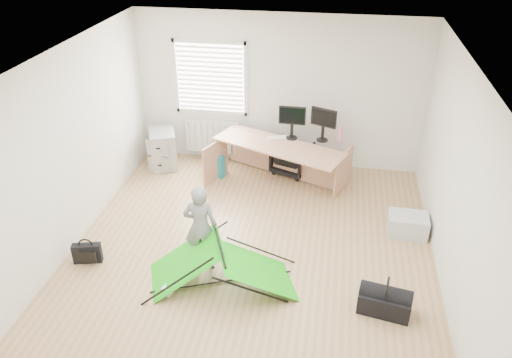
% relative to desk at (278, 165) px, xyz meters
% --- Properties ---
extents(ground, '(5.50, 5.50, 0.00)m').
position_rel_desk_xyz_m(ground, '(-0.12, -1.90, -0.37)').
color(ground, tan).
rests_on(ground, ground).
extents(back_wall, '(5.00, 0.02, 2.70)m').
position_rel_desk_xyz_m(back_wall, '(-0.12, 0.85, 0.98)').
color(back_wall, silver).
rests_on(back_wall, ground).
extents(window, '(1.20, 0.06, 1.20)m').
position_rel_desk_xyz_m(window, '(-1.32, 0.81, 1.18)').
color(window, silver).
rests_on(window, back_wall).
extents(radiator, '(1.00, 0.12, 0.60)m').
position_rel_desk_xyz_m(radiator, '(-1.32, 0.77, 0.08)').
color(radiator, silver).
rests_on(radiator, back_wall).
extents(desk, '(2.30, 1.48, 0.75)m').
position_rel_desk_xyz_m(desk, '(0.00, 0.00, 0.00)').
color(desk, tan).
rests_on(desk, ground).
extents(filing_cabinet, '(0.63, 0.71, 0.68)m').
position_rel_desk_xyz_m(filing_cabinet, '(-2.13, 0.33, -0.03)').
color(filing_cabinet, '#989A9D').
rests_on(filing_cabinet, ground).
extents(monitor_left, '(0.45, 0.10, 0.43)m').
position_rel_desk_xyz_m(monitor_left, '(0.18, 0.30, 0.59)').
color(monitor_left, black).
rests_on(monitor_left, desk).
extents(monitor_right, '(0.45, 0.26, 0.42)m').
position_rel_desk_xyz_m(monitor_right, '(0.69, 0.30, 0.59)').
color(monitor_right, black).
rests_on(monitor_right, desk).
extents(keyboard, '(0.43, 0.26, 0.02)m').
position_rel_desk_xyz_m(keyboard, '(-0.02, 0.28, 0.38)').
color(keyboard, beige).
rests_on(keyboard, desk).
extents(thermos, '(0.09, 0.09, 0.28)m').
position_rel_desk_xyz_m(thermos, '(0.99, 0.31, 0.51)').
color(thermos, pink).
rests_on(thermos, desk).
extents(office_chair, '(0.79, 0.80, 0.57)m').
position_rel_desk_xyz_m(office_chair, '(0.19, 0.49, -0.09)').
color(office_chair, black).
rests_on(office_chair, ground).
extents(person, '(0.47, 0.35, 1.20)m').
position_rel_desk_xyz_m(person, '(-0.73, -2.23, 0.22)').
color(person, slate).
rests_on(person, ground).
extents(kite, '(2.00, 1.44, 0.57)m').
position_rel_desk_xyz_m(kite, '(-0.38, -2.58, -0.09)').
color(kite, '#1ABC11').
rests_on(kite, ground).
extents(storage_crate, '(0.56, 0.40, 0.31)m').
position_rel_desk_xyz_m(storage_crate, '(2.05, -1.09, -0.22)').
color(storage_crate, '#B7BDC0').
rests_on(storage_crate, ground).
extents(tote_bag, '(0.37, 0.26, 0.41)m').
position_rel_desk_xyz_m(tote_bag, '(-1.13, 0.14, -0.17)').
color(tote_bag, teal).
rests_on(tote_bag, ground).
extents(laptop_bag, '(0.39, 0.20, 0.28)m').
position_rel_desk_xyz_m(laptop_bag, '(-2.27, -2.47, -0.23)').
color(laptop_bag, black).
rests_on(laptop_bag, ground).
extents(white_box, '(0.13, 0.13, 0.11)m').
position_rel_desk_xyz_m(white_box, '(-1.01, -2.89, -0.32)').
color(white_box, silver).
rests_on(white_box, ground).
extents(duffel_bag, '(0.65, 0.42, 0.27)m').
position_rel_desk_xyz_m(duffel_bag, '(1.64, -2.75, -0.24)').
color(duffel_bag, black).
rests_on(duffel_bag, ground).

